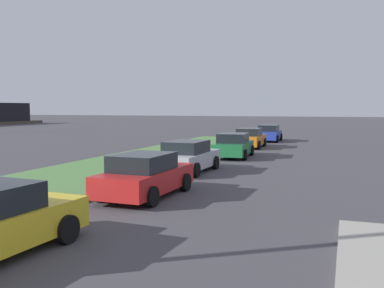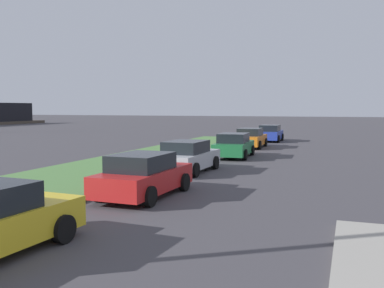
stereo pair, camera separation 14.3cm
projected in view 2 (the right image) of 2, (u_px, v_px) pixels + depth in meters
name	position (u px, v px, depth m)	size (l,w,h in m)	color
grass_median	(7.00, 195.00, 14.62)	(60.00, 6.00, 0.12)	#517F42
parked_car_red	(144.00, 176.00, 14.55)	(4.35, 2.11, 1.47)	red
parked_car_silver	(187.00, 157.00, 20.10)	(4.35, 2.11, 1.47)	#B2B5BA
parked_car_green	(234.00, 146.00, 26.06)	(4.40, 2.21, 1.47)	#1E6B38
parked_car_orange	(251.00, 138.00, 32.48)	(4.34, 2.09, 1.47)	orange
parked_car_blue	(270.00, 133.00, 38.55)	(4.34, 2.09, 1.47)	#23389E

